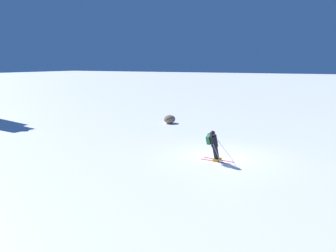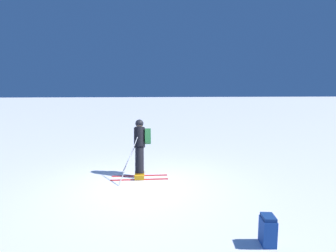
{
  "view_description": "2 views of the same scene",
  "coord_description": "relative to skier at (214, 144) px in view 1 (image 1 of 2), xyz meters",
  "views": [
    {
      "loc": [
        -16.02,
        -5.09,
        4.88
      ],
      "look_at": [
        -1.46,
        2.39,
        1.73
      ],
      "focal_mm": 35.0,
      "sensor_mm": 36.0,
      "label": 1
    },
    {
      "loc": [
        6.9,
        -0.6,
        2.5
      ],
      "look_at": [
        -1.84,
        1.1,
        1.37
      ],
      "focal_mm": 28.0,
      "sensor_mm": 36.0,
      "label": 2
    }
  ],
  "objects": [
    {
      "name": "ground_plane",
      "position": [
        1.0,
        -0.07,
        -0.93
      ],
      "size": [
        300.0,
        300.0,
        0.0
      ],
      "primitive_type": "plane",
      "color": "white"
    },
    {
      "name": "skier",
      "position": [
        0.0,
        0.0,
        0.0
      ],
      "size": [
        1.38,
        1.71,
        1.72
      ],
      "rotation": [
        0.0,
        0.0,
        -0.11
      ],
      "color": "red",
      "rests_on": "ground"
    },
    {
      "name": "spare_backpack",
      "position": [
        4.21,
        1.73,
        -0.69
      ],
      "size": [
        0.34,
        0.28,
        0.5
      ],
      "rotation": [
        0.0,
        0.0,
        2.91
      ],
      "color": "#194293",
      "rests_on": "ground"
    },
    {
      "name": "exposed_boulder_0",
      "position": [
        8.67,
        6.86,
        -0.59
      ],
      "size": [
        1.06,
        0.9,
        0.69
      ],
      "primitive_type": "ellipsoid",
      "color": "#7A664C",
      "rests_on": "ground"
    }
  ]
}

